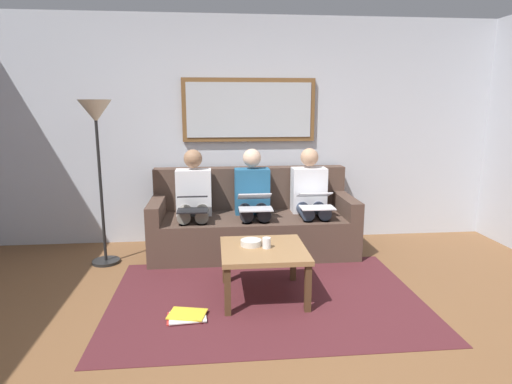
# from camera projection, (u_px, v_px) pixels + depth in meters

# --- Properties ---
(ground_plane) EXTENTS (6.00, 5.20, 0.10)m
(ground_plane) POSITION_uv_depth(u_px,v_px,m) (281.00, 362.00, 2.85)
(ground_plane) COLOR brown
(wall_rear) EXTENTS (6.00, 0.12, 2.60)m
(wall_rear) POSITION_uv_depth(u_px,v_px,m) (249.00, 131.00, 5.12)
(wall_rear) COLOR #B7BCC6
(wall_rear) RESTS_ON ground_plane
(area_rug) EXTENTS (2.60, 1.80, 0.01)m
(area_rug) POSITION_uv_depth(u_px,v_px,m) (266.00, 298.00, 3.67)
(area_rug) COLOR #4C1E23
(area_rug) RESTS_ON ground_plane
(couch) EXTENTS (2.20, 0.90, 0.90)m
(couch) POSITION_uv_depth(u_px,v_px,m) (252.00, 223.00, 4.84)
(couch) COLOR #4C382D
(couch) RESTS_ON ground_plane
(framed_mirror) EXTENTS (1.53, 0.05, 0.72)m
(framed_mirror) POSITION_uv_depth(u_px,v_px,m) (249.00, 110.00, 4.97)
(framed_mirror) COLOR brown
(coffee_table) EXTENTS (0.71, 0.71, 0.43)m
(coffee_table) POSITION_uv_depth(u_px,v_px,m) (263.00, 254.00, 3.64)
(coffee_table) COLOR olive
(coffee_table) RESTS_ON ground_plane
(cup) EXTENTS (0.07, 0.07, 0.09)m
(cup) POSITION_uv_depth(u_px,v_px,m) (267.00, 243.00, 3.62)
(cup) COLOR silver
(cup) RESTS_ON coffee_table
(bowl) EXTENTS (0.18, 0.18, 0.05)m
(bowl) POSITION_uv_depth(u_px,v_px,m) (251.00, 243.00, 3.69)
(bowl) COLOR beige
(bowl) RESTS_ON coffee_table
(person_left) EXTENTS (0.38, 0.58, 1.14)m
(person_left) POSITION_uv_depth(u_px,v_px,m) (310.00, 197.00, 4.78)
(person_left) COLOR silver
(person_left) RESTS_ON couch
(laptop_white) EXTENTS (0.35, 0.36, 0.16)m
(laptop_white) POSITION_uv_depth(u_px,v_px,m) (316.00, 200.00, 4.54)
(laptop_white) COLOR white
(person_middle) EXTENTS (0.38, 0.58, 1.14)m
(person_middle) POSITION_uv_depth(u_px,v_px,m) (253.00, 198.00, 4.72)
(person_middle) COLOR #235B84
(person_middle) RESTS_ON couch
(laptop_silver) EXTENTS (0.34, 0.35, 0.16)m
(laptop_silver) POSITION_uv_depth(u_px,v_px,m) (255.00, 202.00, 4.48)
(laptop_silver) COLOR silver
(person_right) EXTENTS (0.38, 0.58, 1.14)m
(person_right) POSITION_uv_depth(u_px,v_px,m) (194.00, 200.00, 4.65)
(person_right) COLOR silver
(person_right) RESTS_ON couch
(laptop_black) EXTENTS (0.30, 0.35, 0.15)m
(laptop_black) POSITION_uv_depth(u_px,v_px,m) (193.00, 203.00, 4.41)
(laptop_black) COLOR black
(magazine_stack) EXTENTS (0.32, 0.27, 0.03)m
(magazine_stack) POSITION_uv_depth(u_px,v_px,m) (187.00, 316.00, 3.32)
(magazine_stack) COLOR red
(magazine_stack) RESTS_ON ground_plane
(standing_lamp) EXTENTS (0.32, 0.32, 1.66)m
(standing_lamp) POSITION_uv_depth(u_px,v_px,m) (97.00, 130.00, 4.22)
(standing_lamp) COLOR black
(standing_lamp) RESTS_ON ground_plane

